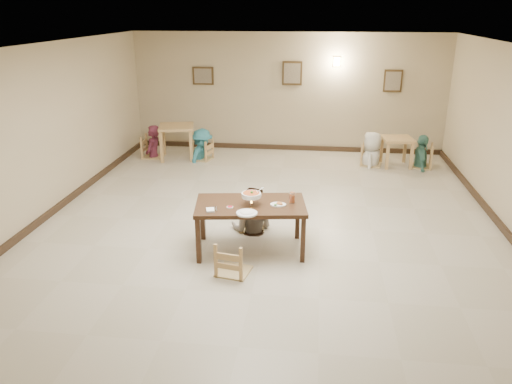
# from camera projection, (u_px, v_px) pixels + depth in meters

# --- Properties ---
(floor) EXTENTS (10.00, 10.00, 0.00)m
(floor) POSITION_uv_depth(u_px,v_px,m) (268.00, 226.00, 8.67)
(floor) COLOR #C0B59F
(floor) RESTS_ON ground
(ceiling) EXTENTS (10.00, 10.00, 0.00)m
(ceiling) POSITION_uv_depth(u_px,v_px,m) (270.00, 47.00, 7.63)
(ceiling) COLOR silver
(ceiling) RESTS_ON wall_back
(wall_back) EXTENTS (10.00, 0.00, 10.00)m
(wall_back) POSITION_uv_depth(u_px,v_px,m) (288.00, 93.00, 12.80)
(wall_back) COLOR tan
(wall_back) RESTS_ON floor
(wall_front) EXTENTS (10.00, 0.00, 10.00)m
(wall_front) POSITION_uv_depth(u_px,v_px,m) (199.00, 321.00, 3.50)
(wall_front) COLOR tan
(wall_front) RESTS_ON floor
(wall_left) EXTENTS (0.00, 10.00, 10.00)m
(wall_left) POSITION_uv_depth(u_px,v_px,m) (39.00, 135.00, 8.61)
(wall_left) COLOR tan
(wall_left) RESTS_ON floor
(baseboard_back) EXTENTS (8.00, 0.06, 0.12)m
(baseboard_back) POSITION_uv_depth(u_px,v_px,m) (287.00, 147.00, 13.28)
(baseboard_back) COLOR #322216
(baseboard_back) RESTS_ON floor
(baseboard_left) EXTENTS (0.06, 10.00, 0.12)m
(baseboard_left) POSITION_uv_depth(u_px,v_px,m) (52.00, 212.00, 9.11)
(baseboard_left) COLOR #322216
(baseboard_left) RESTS_ON floor
(baseboard_right) EXTENTS (0.06, 10.00, 0.12)m
(baseboard_right) POSITION_uv_depth(u_px,v_px,m) (508.00, 234.00, 8.20)
(baseboard_right) COLOR #322216
(baseboard_right) RESTS_ON floor
(picture_a) EXTENTS (0.55, 0.04, 0.45)m
(picture_a) POSITION_uv_depth(u_px,v_px,m) (203.00, 76.00, 12.87)
(picture_a) COLOR #3D2B15
(picture_a) RESTS_ON wall_back
(picture_b) EXTENTS (0.50, 0.04, 0.60)m
(picture_b) POSITION_uv_depth(u_px,v_px,m) (292.00, 73.00, 12.58)
(picture_b) COLOR #3D2B15
(picture_b) RESTS_ON wall_back
(picture_c) EXTENTS (0.45, 0.04, 0.55)m
(picture_c) POSITION_uv_depth(u_px,v_px,m) (393.00, 81.00, 12.34)
(picture_c) COLOR #3D2B15
(picture_c) RESTS_ON wall_back
(wall_sconce) EXTENTS (0.16, 0.05, 0.22)m
(wall_sconce) POSITION_uv_depth(u_px,v_px,m) (337.00, 62.00, 12.35)
(wall_sconce) COLOR #FFD88C
(wall_sconce) RESTS_ON wall_back
(main_table) EXTENTS (1.77, 1.16, 0.78)m
(main_table) POSITION_uv_depth(u_px,v_px,m) (251.00, 209.00, 7.57)
(main_table) COLOR #3D2515
(main_table) RESTS_ON floor
(chair_far) EXTENTS (0.42, 0.42, 0.89)m
(chair_far) POSITION_uv_depth(u_px,v_px,m) (252.00, 204.00, 8.42)
(chair_far) COLOR tan
(chair_far) RESTS_ON floor
(chair_near) EXTENTS (0.45, 0.45, 0.96)m
(chair_near) POSITION_uv_depth(u_px,v_px,m) (233.00, 242.00, 6.98)
(chair_near) COLOR tan
(chair_near) RESTS_ON floor
(main_diner) EXTENTS (0.80, 0.66, 1.53)m
(main_diner) POSITION_uv_depth(u_px,v_px,m) (252.00, 188.00, 8.24)
(main_diner) COLOR gray
(main_diner) RESTS_ON floor
(curry_warmer) EXTENTS (0.33, 0.29, 0.26)m
(curry_warmer) POSITION_uv_depth(u_px,v_px,m) (251.00, 195.00, 7.45)
(curry_warmer) COLOR silver
(curry_warmer) RESTS_ON main_table
(rice_plate_far) EXTENTS (0.28, 0.28, 0.06)m
(rice_plate_far) POSITION_uv_depth(u_px,v_px,m) (253.00, 195.00, 7.85)
(rice_plate_far) COLOR white
(rice_plate_far) RESTS_ON main_table
(rice_plate_near) EXTENTS (0.31, 0.31, 0.07)m
(rice_plate_near) POSITION_uv_depth(u_px,v_px,m) (247.00, 213.00, 7.16)
(rice_plate_near) COLOR white
(rice_plate_near) RESTS_ON main_table
(fried_plate) EXTENTS (0.24, 0.24, 0.05)m
(fried_plate) POSITION_uv_depth(u_px,v_px,m) (278.00, 204.00, 7.47)
(fried_plate) COLOR white
(fried_plate) RESTS_ON main_table
(chili_dish) EXTENTS (0.10, 0.10, 0.02)m
(chili_dish) POSITION_uv_depth(u_px,v_px,m) (230.00, 207.00, 7.38)
(chili_dish) COLOR white
(chili_dish) RESTS_ON main_table
(napkin_cutlery) EXTENTS (0.17, 0.24, 0.03)m
(napkin_cutlery) POSITION_uv_depth(u_px,v_px,m) (211.00, 210.00, 7.27)
(napkin_cutlery) COLOR white
(napkin_cutlery) RESTS_ON main_table
(drink_glass) EXTENTS (0.08, 0.08, 0.16)m
(drink_glass) POSITION_uv_depth(u_px,v_px,m) (292.00, 198.00, 7.56)
(drink_glass) COLOR white
(drink_glass) RESTS_ON main_table
(bg_table_left) EXTENTS (1.00, 1.00, 0.83)m
(bg_table_left) POSITION_uv_depth(u_px,v_px,m) (176.00, 131.00, 12.30)
(bg_table_left) COLOR tan
(bg_table_left) RESTS_ON floor
(bg_table_right) EXTENTS (0.76, 0.76, 0.68)m
(bg_table_right) POSITION_uv_depth(u_px,v_px,m) (397.00, 143.00, 11.76)
(bg_table_right) COLOR tan
(bg_table_right) RESTS_ON floor
(bg_chair_ll) EXTENTS (0.50, 0.50, 1.06)m
(bg_chair_ll) POSITION_uv_depth(u_px,v_px,m) (152.00, 137.00, 12.44)
(bg_chair_ll) COLOR tan
(bg_chair_ll) RESTS_ON floor
(bg_chair_lr) EXTENTS (0.45, 0.45, 0.97)m
(bg_chair_lr) POSITION_uv_depth(u_px,v_px,m) (202.00, 141.00, 12.27)
(bg_chair_lr) COLOR tan
(bg_chair_lr) RESTS_ON floor
(bg_chair_rl) EXTENTS (0.47, 0.47, 0.99)m
(bg_chair_rl) POSITION_uv_depth(u_px,v_px,m) (372.00, 145.00, 11.83)
(bg_chair_rl) COLOR tan
(bg_chair_rl) RESTS_ON floor
(bg_chair_rr) EXTENTS (0.49, 0.49, 1.04)m
(bg_chair_rr) POSITION_uv_depth(u_px,v_px,m) (422.00, 146.00, 11.68)
(bg_chair_rr) COLOR tan
(bg_chair_rr) RESTS_ON floor
(bg_diner_a) EXTENTS (0.43, 0.62, 1.64)m
(bg_diner_a) POSITION_uv_depth(u_px,v_px,m) (151.00, 125.00, 12.33)
(bg_diner_a) COLOR #592033
(bg_diner_a) RESTS_ON floor
(bg_diner_b) EXTENTS (0.78, 1.10, 1.54)m
(bg_diner_b) POSITION_uv_depth(u_px,v_px,m) (201.00, 129.00, 12.17)
(bg_diner_b) COLOR teal
(bg_diner_b) RESTS_ON floor
(bg_diner_c) EXTENTS (0.66, 0.87, 1.61)m
(bg_diner_c) POSITION_uv_depth(u_px,v_px,m) (373.00, 132.00, 11.72)
(bg_diner_c) COLOR silver
(bg_diner_c) RESTS_ON floor
(bg_diner_d) EXTENTS (0.41, 0.93, 1.56)m
(bg_diner_d) POSITION_uv_depth(u_px,v_px,m) (424.00, 135.00, 11.59)
(bg_diner_d) COLOR #4B8B7B
(bg_diner_d) RESTS_ON floor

